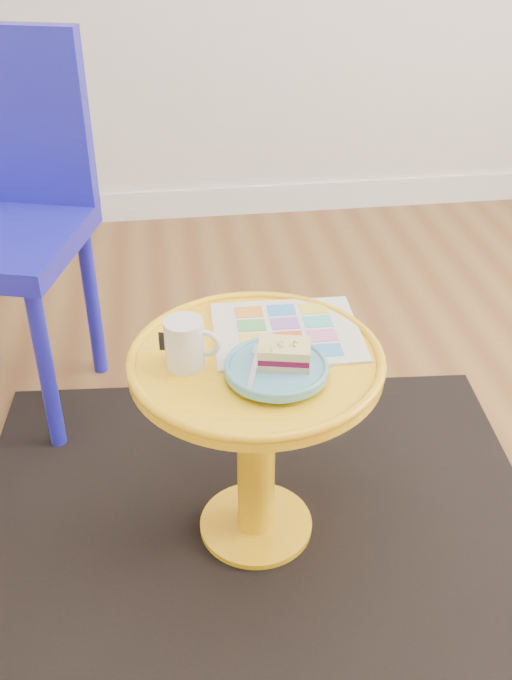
{
  "coord_description": "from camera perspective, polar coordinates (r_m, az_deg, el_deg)",
  "views": [
    {
      "loc": [
        -0.4,
        -0.98,
        1.3
      ],
      "look_at": [
        -0.23,
        0.22,
        0.51
      ],
      "focal_mm": 40.0,
      "sensor_mm": 36.0,
      "label": 1
    }
  ],
  "objects": [
    {
      "name": "mug",
      "position": [
        1.42,
        -5.33,
        -0.17
      ],
      "size": [
        0.11,
        0.07,
        0.1
      ],
      "rotation": [
        0.0,
        0.0,
        -0.31
      ],
      "color": "silver",
      "rests_on": "side_table"
    },
    {
      "name": "chair",
      "position": [
        2.03,
        -18.73,
        9.6
      ],
      "size": [
        0.53,
        0.53,
        0.96
      ],
      "rotation": [
        0.0,
        0.0,
        -0.29
      ],
      "color": "#1D1CB7",
      "rests_on": "ground"
    },
    {
      "name": "fork",
      "position": [
        1.4,
        -0.08,
        -1.87
      ],
      "size": [
        0.05,
        0.14,
        0.0
      ],
      "rotation": [
        0.0,
        0.0,
        -0.26
      ],
      "color": "silver",
      "rests_on": "plate"
    },
    {
      "name": "newspaper",
      "position": [
        1.54,
        2.32,
        0.63
      ],
      "size": [
        0.3,
        0.26,
        0.01
      ],
      "primitive_type": "cube",
      "rotation": [
        0.0,
        0.0,
        -0.03
      ],
      "color": "silver",
      "rests_on": "side_table"
    },
    {
      "name": "floor",
      "position": [
        1.67,
        9.55,
        -18.58
      ],
      "size": [
        4.0,
        4.0,
        0.0
      ],
      "primitive_type": "plane",
      "color": "brown",
      "rests_on": "ground"
    },
    {
      "name": "rug",
      "position": [
        1.77,
        0.0,
        -13.9
      ],
      "size": [
        1.38,
        1.19,
        0.01
      ],
      "primitive_type": "cube",
      "rotation": [
        0.0,
        0.0,
        -0.07
      ],
      "color": "black",
      "rests_on": "ground"
    },
    {
      "name": "plate",
      "position": [
        1.4,
        1.55,
        -2.19
      ],
      "size": [
        0.19,
        0.19,
        0.02
      ],
      "color": "#559DB5",
      "rests_on": "newspaper"
    },
    {
      "name": "side_table",
      "position": [
        1.55,
        0.0,
        -5.38
      ],
      "size": [
        0.5,
        0.5,
        0.47
      ],
      "color": "yellow",
      "rests_on": "ground"
    },
    {
      "name": "cake_slice",
      "position": [
        1.39,
        2.15,
        -1.04
      ],
      "size": [
        0.11,
        0.08,
        0.04
      ],
      "rotation": [
        0.0,
        0.0,
        -0.22
      ],
      "color": "#D3BC8C",
      "rests_on": "plate"
    }
  ]
}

